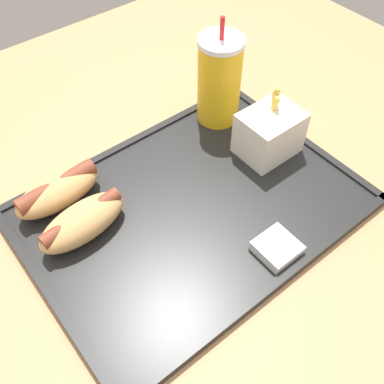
% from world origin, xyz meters
% --- Properties ---
extents(ground_plane, '(8.00, 8.00, 0.00)m').
position_xyz_m(ground_plane, '(0.00, 0.00, 0.00)').
color(ground_plane, '#4C4742').
extents(dining_table, '(1.31, 1.09, 0.78)m').
position_xyz_m(dining_table, '(0.00, 0.00, 0.39)').
color(dining_table, '#B27F51').
rests_on(dining_table, ground_plane).
extents(food_tray, '(0.47, 0.34, 0.01)m').
position_xyz_m(food_tray, '(0.01, -0.02, 0.79)').
color(food_tray, black).
rests_on(food_tray, dining_table).
extents(soda_cup, '(0.07, 0.07, 0.18)m').
position_xyz_m(soda_cup, '(0.17, 0.10, 0.86)').
color(soda_cup, gold).
rests_on(soda_cup, food_tray).
extents(hot_dog_far, '(0.13, 0.06, 0.05)m').
position_xyz_m(hot_dog_far, '(-0.13, 0.10, 0.81)').
color(hot_dog_far, tan).
rests_on(hot_dog_far, food_tray).
extents(hot_dog_near, '(0.13, 0.07, 0.05)m').
position_xyz_m(hot_dog_near, '(-0.13, 0.03, 0.81)').
color(hot_dog_near, tan).
rests_on(hot_dog_near, food_tray).
extents(fries_carton, '(0.09, 0.07, 0.11)m').
position_xyz_m(fries_carton, '(0.17, -0.01, 0.83)').
color(fries_carton, silver).
rests_on(fries_carton, food_tray).
extents(sauce_cup_mayo, '(0.05, 0.05, 0.02)m').
position_xyz_m(sauce_cup_mayo, '(0.05, -0.15, 0.80)').
color(sauce_cup_mayo, silver).
rests_on(sauce_cup_mayo, food_tray).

